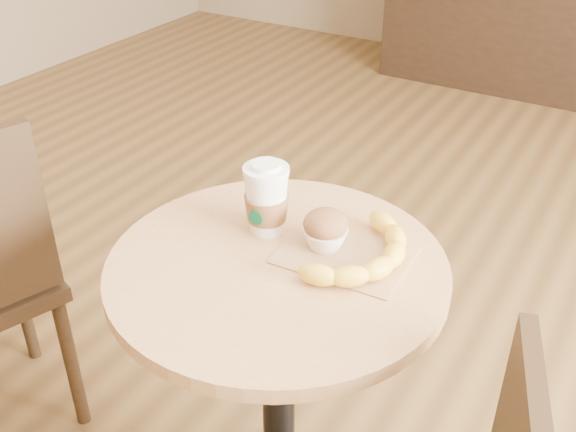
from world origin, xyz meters
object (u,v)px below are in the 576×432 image
object	(u,v)px
cafe_table	(278,356)
banana	(367,252)
coffee_cup	(267,201)
muffin	(326,229)

from	to	relation	value
cafe_table	banana	bearing A→B (deg)	30.31
coffee_cup	banana	world-z (taller)	coffee_cup
muffin	coffee_cup	bearing A→B (deg)	-178.24
cafe_table	coffee_cup	bearing A→B (deg)	131.74
cafe_table	banana	xyz separation A→B (m)	(0.14, 0.08, 0.26)
coffee_cup	muffin	world-z (taller)	coffee_cup
coffee_cup	muffin	distance (m)	0.13
muffin	banana	world-z (taller)	muffin
cafe_table	banana	distance (m)	0.31
banana	cafe_table	bearing A→B (deg)	-136.91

